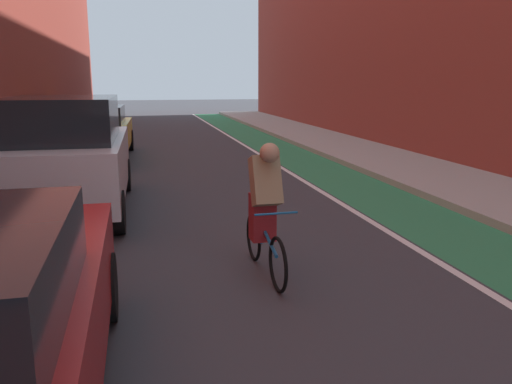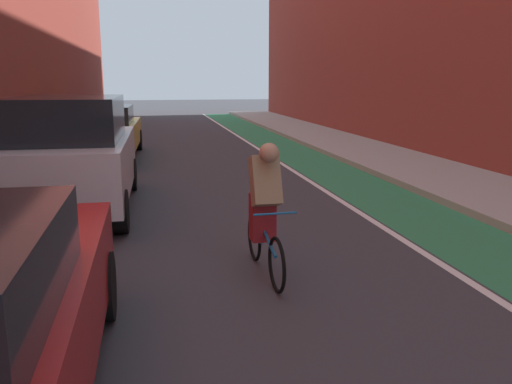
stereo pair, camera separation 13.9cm
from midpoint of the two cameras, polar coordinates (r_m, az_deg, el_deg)
ground_plane at (r=10.53m, az=-3.20°, el=-0.14°), size 96.87×96.87×0.00m
bike_lane_paint at (r=13.17m, az=8.49°, el=2.27°), size 1.60×44.03×0.00m
lane_divider_stripe at (r=12.89m, az=4.72°, el=2.15°), size 0.12×44.03×0.00m
sidewalk_right at (r=14.03m, az=16.71°, el=2.78°), size 2.66×44.03×0.14m
parked_suv_white at (r=9.43m, az=-19.19°, el=4.00°), size 2.04×4.26×1.98m
parked_sedan_yellow_cab at (r=15.49m, az=-16.30°, el=6.34°), size 2.15×4.87×1.53m
cyclist_trailing at (r=6.00m, az=1.61°, el=-1.83°), size 0.48×1.67×1.59m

